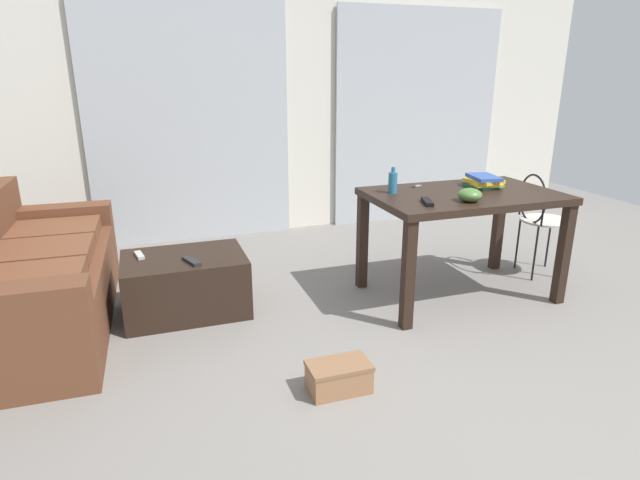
% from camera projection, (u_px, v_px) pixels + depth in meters
% --- Properties ---
extents(ground_plane, '(8.26, 8.26, 0.00)m').
position_uv_depth(ground_plane, '(400.00, 303.00, 3.75)').
color(ground_plane, gray).
extents(wall_back, '(6.25, 0.10, 2.66)m').
position_uv_depth(wall_back, '(309.00, 98.00, 5.25)').
color(wall_back, silver).
rests_on(wall_back, ground).
extents(curtains, '(4.27, 0.03, 2.22)m').
position_uv_depth(curtains, '(312.00, 121.00, 5.24)').
color(curtains, '#B2B7BC').
rests_on(curtains, ground).
extents(couch, '(0.89, 1.89, 0.83)m').
position_uv_depth(couch, '(28.00, 280.00, 3.31)').
color(couch, brown).
rests_on(couch, ground).
extents(coffee_table, '(0.81, 0.57, 0.40)m').
position_uv_depth(coffee_table, '(186.00, 284.00, 3.56)').
color(coffee_table, black).
rests_on(coffee_table, ground).
extents(craft_table, '(1.32, 0.83, 0.78)m').
position_uv_depth(craft_table, '(463.00, 207.00, 3.70)').
color(craft_table, black).
rests_on(craft_table, ground).
extents(wire_chair, '(0.39, 0.42, 0.83)m').
position_uv_depth(wire_chair, '(539.00, 213.00, 4.13)').
color(wire_chair, silver).
rests_on(wire_chair, ground).
extents(bottle_near, '(0.06, 0.06, 0.18)m').
position_uv_depth(bottle_near, '(393.00, 182.00, 3.63)').
color(bottle_near, teal).
rests_on(bottle_near, craft_table).
extents(bowl, '(0.16, 0.16, 0.09)m').
position_uv_depth(bowl, '(470.00, 195.00, 3.40)').
color(bowl, '#477033').
rests_on(bowl, craft_table).
extents(book_stack, '(0.24, 0.29, 0.09)m').
position_uv_depth(book_stack, '(483.00, 181.00, 3.82)').
color(book_stack, '#2D7F56').
rests_on(book_stack, craft_table).
extents(tv_remote_on_table, '(0.11, 0.19, 0.02)m').
position_uv_depth(tv_remote_on_table, '(427.00, 202.00, 3.35)').
color(tv_remote_on_table, black).
rests_on(tv_remote_on_table, craft_table).
extents(scissors, '(0.10, 0.07, 0.00)m').
position_uv_depth(scissors, '(415.00, 186.00, 3.85)').
color(scissors, '#9EA0A5').
rests_on(scissors, craft_table).
extents(tv_remote_primary, '(0.11, 0.19, 0.02)m').
position_uv_depth(tv_remote_primary, '(191.00, 261.00, 3.39)').
color(tv_remote_primary, '#232326').
rests_on(tv_remote_primary, coffee_table).
extents(tv_remote_secondary, '(0.07, 0.15, 0.02)m').
position_uv_depth(tv_remote_secondary, '(139.00, 255.00, 3.49)').
color(tv_remote_secondary, '#B7B7B2').
rests_on(tv_remote_secondary, coffee_table).
extents(shoebox, '(0.32, 0.19, 0.16)m').
position_uv_depth(shoebox, '(339.00, 377.00, 2.70)').
color(shoebox, '#996B47').
rests_on(shoebox, ground).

